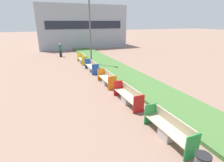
% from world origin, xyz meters
% --- Properties ---
extents(planter_grass_strip, '(2.80, 120.00, 0.18)m').
position_xyz_m(planter_grass_strip, '(3.20, 12.00, 0.09)').
color(planter_grass_strip, '#426B33').
rests_on(planter_grass_strip, ground).
extents(building_backdrop, '(14.59, 8.99, 6.94)m').
position_xyz_m(building_backdrop, '(4.00, 36.12, 3.47)').
color(building_backdrop, '#939EAD').
rests_on(building_backdrop, ground).
extents(bench_green_frame, '(0.65, 2.41, 0.94)m').
position_xyz_m(bench_green_frame, '(0.94, 7.61, 0.38)').
color(bench_green_frame, '#ADA8A0').
rests_on(bench_green_frame, ground).
extents(bench_red_frame, '(0.65, 2.46, 0.94)m').
position_xyz_m(bench_red_frame, '(0.94, 11.02, 0.38)').
color(bench_red_frame, '#ADA8A0').
rests_on(bench_red_frame, ground).
extents(bench_orange_frame, '(0.65, 2.22, 0.94)m').
position_xyz_m(bench_orange_frame, '(0.94, 14.32, 0.37)').
color(bench_orange_frame, '#ADA8A0').
rests_on(bench_orange_frame, ground).
extents(bench_blue_frame, '(0.65, 2.47, 0.94)m').
position_xyz_m(bench_blue_frame, '(0.94, 18.17, 0.38)').
color(bench_blue_frame, '#ADA8A0').
rests_on(bench_blue_frame, ground).
extents(bench_yellow_frame, '(0.65, 2.26, 0.94)m').
position_xyz_m(bench_yellow_frame, '(0.94, 21.77, 0.37)').
color(bench_yellow_frame, '#ADA8A0').
rests_on(bench_yellow_frame, ground).
extents(street_lamp_post, '(0.24, 0.44, 6.97)m').
position_xyz_m(street_lamp_post, '(1.55, 20.40, 3.86)').
color(street_lamp_post, '#56595B').
rests_on(street_lamp_post, ground).
extents(pedestrian_walking, '(0.53, 0.24, 1.75)m').
position_xyz_m(pedestrian_walking, '(-0.82, 26.44, 0.89)').
color(pedestrian_walking, '#232633').
rests_on(pedestrian_walking, ground).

